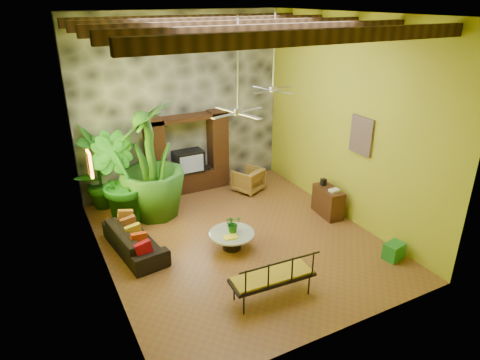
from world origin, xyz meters
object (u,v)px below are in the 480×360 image
tall_plant_b (119,180)px  tall_plant_c (151,161)px  ceiling_fan_front (238,102)px  coffee_table (232,238)px  side_console (328,202)px  tall_plant_a (98,168)px  green_bin (394,251)px  sofa (135,240)px  wicker_armchair (248,180)px  ceiling_fan_back (273,81)px  entertainment_center (188,160)px  iron_bench (274,276)px

tall_plant_b → tall_plant_c: 0.92m
ceiling_fan_front → coffee_table: 3.15m
coffee_table → side_console: (2.96, 0.30, 0.12)m
tall_plant_a → side_console: tall_plant_a is taller
tall_plant_c → tall_plant_b: bearing=-179.0°
green_bin → ceiling_fan_front: bearing=146.2°
sofa → wicker_armchair: size_ratio=2.65×
coffee_table → side_console: 2.98m
sofa → tall_plant_b: 1.74m
tall_plant_a → tall_plant_c: size_ratio=0.77×
wicker_armchair → ceiling_fan_back: bearing=69.8°
tall_plant_c → sofa: bearing=-121.6°
side_console → sofa: bearing=178.8°
sofa → tall_plant_a: size_ratio=0.87×
tall_plant_a → wicker_armchair: bearing=-12.1°
entertainment_center → green_bin: (2.65, -5.45, -0.78)m
entertainment_center → iron_bench: size_ratio=1.45×
wicker_armchair → side_console: side_console is taller
sofa → iron_bench: bearing=-154.0°
coffee_table → green_bin: coffee_table is taller
tall_plant_a → tall_plant_c: tall_plant_c is taller
entertainment_center → ceiling_fan_back: ceiling_fan_back is taller
ceiling_fan_front → iron_bench: bearing=-96.3°
entertainment_center → ceiling_fan_front: size_ratio=1.29×
ceiling_fan_back → side_console: bearing=-48.8°
entertainment_center → green_bin: entertainment_center is taller
tall_plant_b → sofa: bearing=-93.3°
ceiling_fan_front → iron_bench: 3.43m
side_console → green_bin: 2.32m
tall_plant_b → iron_bench: (1.81, -4.37, -0.63)m
tall_plant_a → ceiling_fan_front: bearing=-56.9°
tall_plant_c → ceiling_fan_back: bearing=-17.2°
wicker_armchair → sofa: bearing=-0.9°
entertainment_center → ceiling_fan_front: 4.30m
tall_plant_b → entertainment_center: bearing=25.1°
sofa → side_console: bearing=-104.2°
iron_bench → green_bin: bearing=2.3°
ceiling_fan_front → tall_plant_c: bearing=114.9°
tall_plant_b → ceiling_fan_back: bearing=-13.3°
wicker_armchair → tall_plant_a: 4.20m
iron_bench → green_bin: (3.06, -0.04, -0.35)m
wicker_armchair → tall_plant_c: (-2.88, -0.17, 1.17)m
sofa → iron_bench: iron_bench is taller
entertainment_center → green_bin: size_ratio=5.63×
tall_plant_c → coffee_table: bearing=-66.3°
ceiling_fan_front → tall_plant_c: ceiling_fan_front is taller
tall_plant_b → coffee_table: size_ratio=2.26×
sofa → tall_plant_b: bearing=-10.7°
tall_plant_a → tall_plant_c: (1.15, -1.03, 0.35)m
ceiling_fan_back → sofa: bearing=-171.2°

